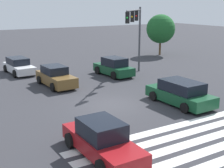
{
  "coord_description": "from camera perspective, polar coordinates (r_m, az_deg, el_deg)",
  "views": [
    {
      "loc": [
        -9.69,
        -16.1,
        6.2
      ],
      "look_at": [
        0.0,
        0.0,
        1.36
      ],
      "focal_mm": 50.0,
      "sensor_mm": 36.0,
      "label": 1
    }
  ],
  "objects": [
    {
      "name": "ground_plane",
      "position": [
        19.79,
        0.0,
        -3.83
      ],
      "size": [
        127.96,
        127.96,
        0.0
      ],
      "primitive_type": "plane",
      "color": "#333338"
    },
    {
      "name": "crosswalk_markings",
      "position": [
        14.57,
        14.95,
        -11.26
      ],
      "size": [
        10.7,
        5.35,
        0.01
      ],
      "rotation": [
        0.0,
        0.0,
        1.57
      ],
      "color": "silver",
      "rests_on": "ground_plane"
    },
    {
      "name": "traffic_signal_mast",
      "position": [
        27.07,
        4.36,
        10.63
      ],
      "size": [
        4.5,
        4.5,
        5.94
      ],
      "rotation": [
        0.0,
        0.0,
        -2.36
      ],
      "color": "#47474C",
      "rests_on": "ground_plane"
    },
    {
      "name": "car_0",
      "position": [
        24.58,
        -10.26,
        1.31
      ],
      "size": [
        2.08,
        4.41,
        1.55
      ],
      "rotation": [
        0.0,
        0.0,
        -1.53
      ],
      "color": "brown",
      "rests_on": "ground_plane"
    },
    {
      "name": "car_2",
      "position": [
        29.84,
        -16.68,
        3.16
      ],
      "size": [
        2.16,
        4.51,
        1.43
      ],
      "rotation": [
        0.0,
        0.0,
        -1.51
      ],
      "color": "silver",
      "rests_on": "ground_plane"
    },
    {
      "name": "car_3",
      "position": [
        20.22,
        12.4,
        -1.62
      ],
      "size": [
        2.24,
        4.67,
        1.53
      ],
      "rotation": [
        0.0,
        0.0,
        1.59
      ],
      "color": "#144728",
      "rests_on": "ground_plane"
    },
    {
      "name": "car_5",
      "position": [
        27.71,
        0.33,
        3.09
      ],
      "size": [
        2.18,
        4.28,
        1.63
      ],
      "rotation": [
        0.0,
        0.0,
        1.64
      ],
      "color": "#144728",
      "rests_on": "ground_plane"
    },
    {
      "name": "car_6",
      "position": [
        13.22,
        -1.86,
        -10.22
      ],
      "size": [
        1.95,
        4.59,
        1.53
      ],
      "rotation": [
        0.0,
        0.0,
        -1.56
      ],
      "color": "maroon",
      "rests_on": "ground_plane"
    },
    {
      "name": "tree_corner_c",
      "position": [
        39.37,
        8.89,
        9.93
      ],
      "size": [
        3.53,
        3.53,
        5.0
      ],
      "color": "brown",
      "rests_on": "ground_plane"
    }
  ]
}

